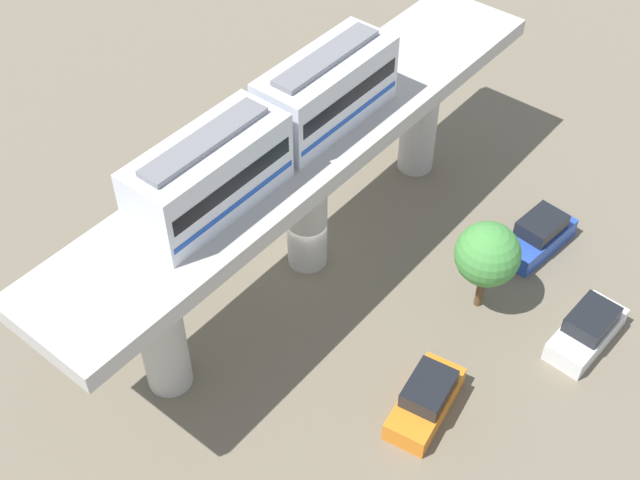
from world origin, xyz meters
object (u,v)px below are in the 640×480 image
object	(u,v)px
parked_car_white	(587,330)
tree_near_viaduct	(487,255)
train	(271,130)
parked_car_orange	(426,399)
parked_car_blue	(538,235)

from	to	relation	value
parked_car_white	tree_near_viaduct	bearing A→B (deg)	-164.00
parked_car_white	tree_near_viaduct	distance (m)	5.54
train	tree_near_viaduct	size ratio (longest dim) A/B	2.85
parked_car_orange	tree_near_viaduct	world-z (taller)	tree_near_viaduct
parked_car_orange	parked_car_white	xyz separation A→B (m)	(3.45, 7.46, 0.00)
train	parked_car_blue	size ratio (longest dim) A/B	3.10
train	parked_car_white	xyz separation A→B (m)	(12.68, 6.05, -8.42)
parked_car_orange	tree_near_viaduct	size ratio (longest dim) A/B	0.93
parked_car_blue	tree_near_viaduct	xyz separation A→B (m)	(-0.26, -4.99, 2.52)
parked_car_orange	train	bearing A→B (deg)	162.12
tree_near_viaduct	parked_car_blue	bearing A→B (deg)	87.07
tree_near_viaduct	train	bearing A→B (deg)	-148.04
parked_car_blue	tree_near_viaduct	bearing A→B (deg)	-86.69
train	parked_car_orange	world-z (taller)	train
parked_car_white	tree_near_viaduct	size ratio (longest dim) A/B	0.90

